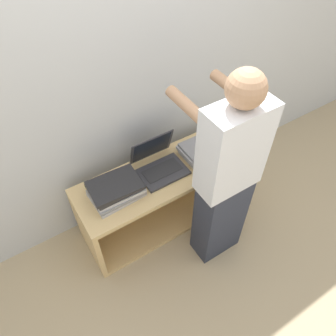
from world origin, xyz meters
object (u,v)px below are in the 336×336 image
Objects in this scene: laptop_stack_left at (116,189)px; laptop_open at (159,164)px; laptop_stack_right at (204,149)px; person at (226,180)px.

laptop_open is at bearing 8.20° from laptop_stack_left.
person is (-0.17, -0.44, 0.17)m from laptop_stack_right.
laptop_stack_left reaches higher than laptop_stack_right.
person is (0.21, -0.49, 0.17)m from laptop_open.
laptop_open is 0.95× the size of laptop_stack_right.
laptop_stack_left is at bearing 143.42° from person.
laptop_open reaches higher than laptop_stack_left.
laptop_stack_left is (-0.38, -0.05, 0.01)m from laptop_open.
laptop_stack_left is 0.75m from person.
laptop_stack_right is 0.50m from person.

